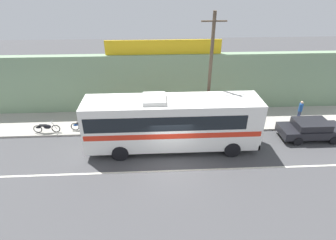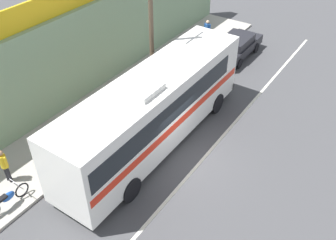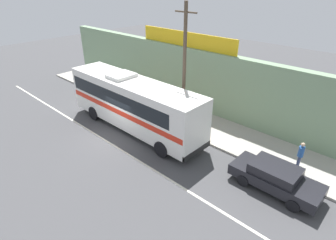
{
  "view_description": "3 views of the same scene",
  "coord_description": "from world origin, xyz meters",
  "px_view_note": "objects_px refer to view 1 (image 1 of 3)",
  "views": [
    {
      "loc": [
        -0.93,
        -13.19,
        10.47
      ],
      "look_at": [
        -0.1,
        2.47,
        1.66
      ],
      "focal_mm": 28.51,
      "sensor_mm": 36.0,
      "label": 1
    },
    {
      "loc": [
        -10.59,
        -6.32,
        11.55
      ],
      "look_at": [
        0.55,
        1.21,
        1.22
      ],
      "focal_mm": 40.02,
      "sensor_mm": 36.0,
      "label": 2
    },
    {
      "loc": [
        13.45,
        -9.22,
        9.59
      ],
      "look_at": [
        2.5,
        2.47,
        1.2
      ],
      "focal_mm": 29.35,
      "sensor_mm": 36.0,
      "label": 3
    }
  ],
  "objects_px": {
    "motorcycle_black": "(83,125)",
    "pedestrian_far_right": "(97,111)",
    "intercity_bus": "(171,121)",
    "parked_car": "(311,129)",
    "motorcycle_purple": "(46,128)",
    "utility_pole": "(210,74)",
    "pedestrian_by_curb": "(300,109)",
    "pedestrian_near_shop": "(162,113)"
  },
  "relations": [
    {
      "from": "parked_car",
      "to": "motorcycle_purple",
      "type": "bearing_deg",
      "value": 175.52
    },
    {
      "from": "motorcycle_black",
      "to": "utility_pole",
      "type": "bearing_deg",
      "value": -2.01
    },
    {
      "from": "parked_car",
      "to": "pedestrian_near_shop",
      "type": "relative_size",
      "value": 2.56
    },
    {
      "from": "parked_car",
      "to": "utility_pole",
      "type": "xyz_separation_m",
      "value": [
        -7.2,
        1.37,
        3.67
      ]
    },
    {
      "from": "motorcycle_purple",
      "to": "pedestrian_near_shop",
      "type": "distance_m",
      "value": 8.44
    },
    {
      "from": "intercity_bus",
      "to": "pedestrian_near_shop",
      "type": "distance_m",
      "value": 3.07
    },
    {
      "from": "parked_car",
      "to": "pedestrian_by_curb",
      "type": "relative_size",
      "value": 2.65
    },
    {
      "from": "pedestrian_far_right",
      "to": "motorcycle_black",
      "type": "bearing_deg",
      "value": -128.72
    },
    {
      "from": "utility_pole",
      "to": "pedestrian_by_curb",
      "type": "relative_size",
      "value": 4.99
    },
    {
      "from": "motorcycle_black",
      "to": "pedestrian_by_curb",
      "type": "distance_m",
      "value": 16.56
    },
    {
      "from": "motorcycle_black",
      "to": "pedestrian_far_right",
      "type": "height_order",
      "value": "pedestrian_far_right"
    },
    {
      "from": "intercity_bus",
      "to": "parked_car",
      "type": "xyz_separation_m",
      "value": [
        9.94,
        0.7,
        -1.33
      ]
    },
    {
      "from": "parked_car",
      "to": "utility_pole",
      "type": "distance_m",
      "value": 8.2
    },
    {
      "from": "utility_pole",
      "to": "pedestrian_by_curb",
      "type": "bearing_deg",
      "value": 7.32
    },
    {
      "from": "parked_car",
      "to": "pedestrian_far_right",
      "type": "relative_size",
      "value": 2.67
    },
    {
      "from": "parked_car",
      "to": "utility_pole",
      "type": "bearing_deg",
      "value": 169.24
    },
    {
      "from": "parked_car",
      "to": "motorcycle_black",
      "type": "height_order",
      "value": "parked_car"
    },
    {
      "from": "motorcycle_black",
      "to": "pedestrian_near_shop",
      "type": "xyz_separation_m",
      "value": [
        5.77,
        0.49,
        0.58
      ]
    },
    {
      "from": "parked_car",
      "to": "utility_pole",
      "type": "height_order",
      "value": "utility_pole"
    },
    {
      "from": "utility_pole",
      "to": "pedestrian_near_shop",
      "type": "relative_size",
      "value": 4.81
    },
    {
      "from": "motorcycle_black",
      "to": "pedestrian_near_shop",
      "type": "distance_m",
      "value": 5.82
    },
    {
      "from": "motorcycle_black",
      "to": "pedestrian_far_right",
      "type": "distance_m",
      "value": 1.53
    },
    {
      "from": "intercity_bus",
      "to": "pedestrian_far_right",
      "type": "height_order",
      "value": "intercity_bus"
    },
    {
      "from": "parked_car",
      "to": "pedestrian_near_shop",
      "type": "distance_m",
      "value": 10.69
    },
    {
      "from": "motorcycle_purple",
      "to": "pedestrian_by_curb",
      "type": "xyz_separation_m",
      "value": [
        19.16,
        0.86,
        0.54
      ]
    },
    {
      "from": "pedestrian_by_curb",
      "to": "parked_car",
      "type": "bearing_deg",
      "value": -97.55
    },
    {
      "from": "parked_car",
      "to": "utility_pole",
      "type": "relative_size",
      "value": 0.53
    },
    {
      "from": "pedestrian_by_curb",
      "to": "pedestrian_near_shop",
      "type": "height_order",
      "value": "pedestrian_near_shop"
    },
    {
      "from": "intercity_bus",
      "to": "pedestrian_far_right",
      "type": "relative_size",
      "value": 6.74
    },
    {
      "from": "motorcycle_black",
      "to": "pedestrian_by_curb",
      "type": "bearing_deg",
      "value": 2.25
    },
    {
      "from": "utility_pole",
      "to": "parked_car",
      "type": "bearing_deg",
      "value": -10.76
    },
    {
      "from": "pedestrian_by_curb",
      "to": "pedestrian_near_shop",
      "type": "distance_m",
      "value": 10.77
    },
    {
      "from": "motorcycle_purple",
      "to": "intercity_bus",
      "type": "bearing_deg",
      "value": -13.72
    },
    {
      "from": "utility_pole",
      "to": "pedestrian_far_right",
      "type": "relative_size",
      "value": 5.03
    },
    {
      "from": "intercity_bus",
      "to": "pedestrian_by_curb",
      "type": "distance_m",
      "value": 10.73
    },
    {
      "from": "utility_pole",
      "to": "pedestrian_by_curb",
      "type": "xyz_separation_m",
      "value": [
        7.51,
        0.97,
        -3.31
      ]
    },
    {
      "from": "motorcycle_purple",
      "to": "pedestrian_by_curb",
      "type": "distance_m",
      "value": 19.19
    },
    {
      "from": "utility_pole",
      "to": "motorcycle_purple",
      "type": "height_order",
      "value": "utility_pole"
    },
    {
      "from": "parked_car",
      "to": "pedestrian_near_shop",
      "type": "bearing_deg",
      "value": 168.22
    },
    {
      "from": "pedestrian_by_curb",
      "to": "motorcycle_purple",
      "type": "bearing_deg",
      "value": -177.44
    },
    {
      "from": "motorcycle_purple",
      "to": "parked_car",
      "type": "bearing_deg",
      "value": -4.48
    },
    {
      "from": "intercity_bus",
      "to": "motorcycle_black",
      "type": "bearing_deg",
      "value": 159.24
    }
  ]
}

